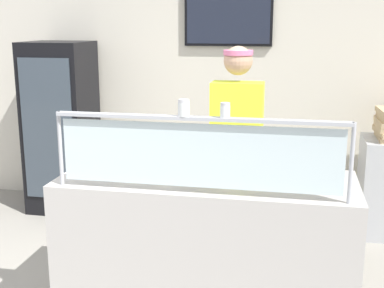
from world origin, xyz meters
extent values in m
plane|color=gray|center=(0.95, 1.00, 0.00)|extent=(12.00, 12.00, 0.00)
cube|color=silver|center=(0.95, 2.53, 1.35)|extent=(6.30, 0.08, 2.70)
cube|color=black|center=(0.80, 2.46, 1.96)|extent=(0.88, 0.04, 0.54)
cube|color=#1E2333|center=(0.80, 2.44, 1.96)|extent=(0.83, 0.01, 0.49)
cube|color=#BCB7B2|center=(0.95, 0.37, 0.47)|extent=(1.90, 0.73, 0.95)
cylinder|color=#B2B5BC|center=(0.10, 0.06, 1.18)|extent=(0.02, 0.02, 0.46)
cylinder|color=#B2B5BC|center=(1.80, 0.06, 1.18)|extent=(0.02, 0.02, 0.46)
cube|color=silver|center=(0.95, 0.06, 1.18)|extent=(1.64, 0.01, 0.38)
cube|color=#B2B5BC|center=(0.95, 0.06, 1.40)|extent=(1.70, 0.06, 0.02)
cylinder|color=#9EA0A8|center=(0.92, 0.45, 0.96)|extent=(0.44, 0.44, 0.01)
cylinder|color=tan|center=(0.92, 0.45, 0.97)|extent=(0.41, 0.41, 0.02)
cylinder|color=gold|center=(0.92, 0.45, 0.98)|extent=(0.36, 0.36, 0.01)
cube|color=#ADAFB7|center=(0.93, 0.43, 0.99)|extent=(0.09, 0.28, 0.01)
cylinder|color=white|center=(0.87, 0.06, 1.45)|extent=(0.07, 0.07, 0.08)
cylinder|color=white|center=(0.87, 0.06, 1.43)|extent=(0.06, 0.06, 0.05)
cylinder|color=silver|center=(0.87, 0.06, 1.49)|extent=(0.06, 0.06, 0.02)
cylinder|color=white|center=(1.10, 0.06, 1.44)|extent=(0.06, 0.06, 0.07)
cylinder|color=red|center=(1.10, 0.06, 1.43)|extent=(0.05, 0.05, 0.04)
cylinder|color=silver|center=(1.10, 0.06, 1.48)|extent=(0.05, 0.05, 0.02)
cylinder|color=#23232D|center=(0.96, 0.99, 0.47)|extent=(0.13, 0.13, 0.95)
cylinder|color=#23232D|center=(1.18, 0.99, 0.47)|extent=(0.13, 0.13, 0.95)
cube|color=#D8EA33|center=(1.07, 0.99, 1.23)|extent=(0.38, 0.21, 0.55)
sphere|color=tan|center=(1.07, 0.99, 1.66)|extent=(0.21, 0.21, 0.21)
cylinder|color=pink|center=(1.07, 0.99, 1.71)|extent=(0.21, 0.21, 0.04)
cylinder|color=tan|center=(1.25, 0.77, 1.13)|extent=(0.08, 0.34, 0.08)
cube|color=black|center=(-0.87, 2.09, 0.87)|extent=(0.62, 0.60, 1.73)
cube|color=#38424C|center=(-0.87, 1.78, 0.90)|extent=(0.52, 0.02, 1.39)
cylinder|color=green|center=(-1.04, 1.89, 0.95)|extent=(0.06, 0.06, 0.20)
cylinder|color=red|center=(-0.95, 1.89, 0.95)|extent=(0.06, 0.06, 0.20)
cylinder|color=blue|center=(-0.87, 1.89, 0.95)|extent=(0.06, 0.06, 0.20)
cylinder|color=green|center=(-0.78, 1.89, 0.95)|extent=(0.06, 0.06, 0.20)
cylinder|color=red|center=(-0.69, 1.89, 0.95)|extent=(0.06, 0.06, 0.20)
camera|label=1|loc=(1.49, -2.76, 1.93)|focal=48.42mm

